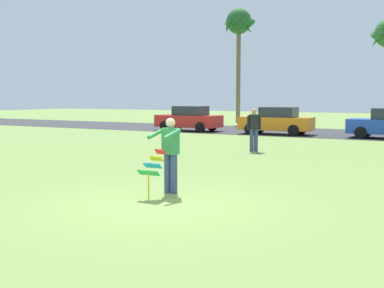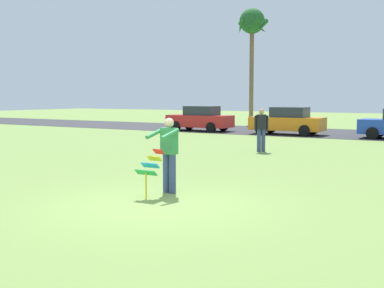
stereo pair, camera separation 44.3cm
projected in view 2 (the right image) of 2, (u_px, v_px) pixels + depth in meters
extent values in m
plane|color=olive|center=(155.00, 205.00, 10.16)|extent=(120.00, 120.00, 0.00)
cube|color=#2D2D33|center=(374.00, 135.00, 28.54)|extent=(120.00, 8.00, 0.01)
cylinder|color=#384772|center=(172.00, 174.00, 11.31)|extent=(0.16, 0.16, 0.90)
cylinder|color=#384772|center=(166.00, 173.00, 11.41)|extent=(0.16, 0.16, 0.90)
cube|color=#338C4C|center=(169.00, 141.00, 11.29)|extent=(0.38, 0.25, 0.60)
sphere|color=beige|center=(169.00, 123.00, 11.25)|extent=(0.22, 0.22, 0.22)
cylinder|color=#338C4C|center=(170.00, 134.00, 10.95)|extent=(0.13, 0.59, 0.24)
cylinder|color=#338C4C|center=(155.00, 133.00, 11.20)|extent=(0.13, 0.59, 0.24)
cube|color=red|center=(158.00, 152.00, 11.03)|extent=(0.23, 0.15, 0.12)
cube|color=yellow|center=(154.00, 158.00, 10.91)|extent=(0.32, 0.15, 0.12)
cube|color=#1E99D8|center=(150.00, 165.00, 10.78)|extent=(0.42, 0.15, 0.12)
cube|color=green|center=(146.00, 173.00, 10.65)|extent=(0.52, 0.15, 0.12)
cylinder|color=yellow|center=(146.00, 186.00, 10.68)|extent=(0.04, 0.04, 0.58)
cube|color=red|center=(200.00, 121.00, 31.80)|extent=(4.20, 1.71, 0.76)
cube|color=#282D38|center=(202.00, 111.00, 31.65)|extent=(2.02, 1.40, 0.60)
cylinder|color=black|center=(176.00, 126.00, 31.82)|extent=(0.64, 0.22, 0.64)
cylinder|color=black|center=(189.00, 125.00, 33.19)|extent=(0.64, 0.22, 0.64)
cylinder|color=black|center=(211.00, 127.00, 30.46)|extent=(0.64, 0.22, 0.64)
cylinder|color=black|center=(223.00, 126.00, 31.83)|extent=(0.64, 0.22, 0.64)
cube|color=orange|center=(287.00, 124.00, 28.73)|extent=(4.24, 1.79, 0.76)
cube|color=#282D38|center=(290.00, 112.00, 28.59)|extent=(2.05, 1.44, 0.60)
cylinder|color=black|center=(261.00, 129.00, 28.71)|extent=(0.64, 0.23, 0.64)
cylinder|color=black|center=(271.00, 128.00, 30.10)|extent=(0.64, 0.23, 0.64)
cylinder|color=black|center=(305.00, 131.00, 27.41)|extent=(0.64, 0.23, 0.64)
cylinder|color=black|center=(313.00, 129.00, 28.80)|extent=(0.64, 0.23, 0.64)
cylinder|color=black|center=(373.00, 133.00, 25.51)|extent=(0.64, 0.23, 0.64)
cylinder|color=black|center=(379.00, 131.00, 26.87)|extent=(0.64, 0.23, 0.64)
cylinder|color=brown|center=(252.00, 74.00, 41.34)|extent=(0.36, 0.36, 8.25)
sphere|color=#236028|center=(252.00, 21.00, 40.92)|extent=(2.10, 2.10, 2.10)
cone|color=#236028|center=(263.00, 26.00, 40.47)|extent=(0.44, 1.56, 1.28)
cone|color=#236028|center=(260.00, 28.00, 41.58)|extent=(1.62, 0.90, 1.28)
cone|color=#236028|center=(247.00, 28.00, 41.84)|extent=(1.27, 1.52, 1.28)
cone|color=#236028|center=(241.00, 26.00, 40.89)|extent=(1.27, 1.52, 1.28)
cone|color=#236028|center=(251.00, 25.00, 40.05)|extent=(1.62, 0.90, 1.28)
cylinder|color=#384772|center=(263.00, 140.00, 19.87)|extent=(0.16, 0.16, 0.90)
cylinder|color=#384772|center=(259.00, 141.00, 19.86)|extent=(0.16, 0.16, 0.90)
cube|color=black|center=(261.00, 122.00, 19.79)|extent=(0.42, 0.39, 0.60)
sphere|color=tan|center=(262.00, 111.00, 19.75)|extent=(0.22, 0.22, 0.22)
cylinder|color=black|center=(267.00, 123.00, 19.82)|extent=(0.09, 0.09, 0.58)
cylinder|color=black|center=(255.00, 123.00, 19.77)|extent=(0.09, 0.09, 0.58)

